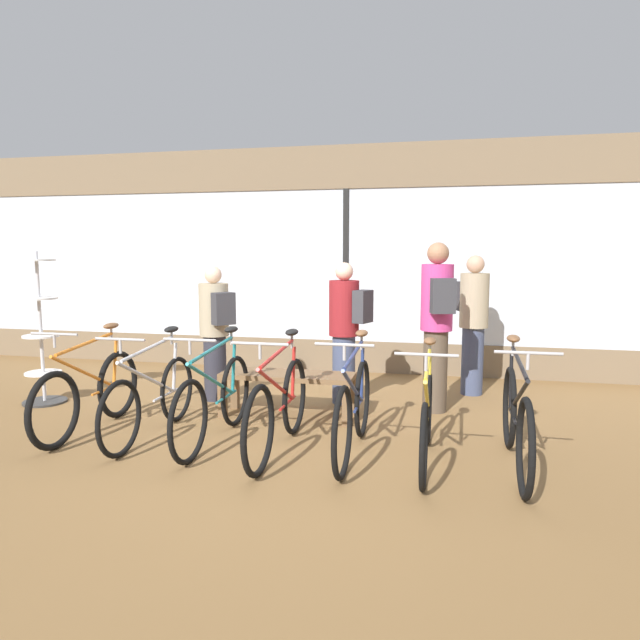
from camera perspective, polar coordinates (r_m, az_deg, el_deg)
ground_plane at (r=5.29m, az=-3.75°, el=-12.31°), size 24.00×24.00×0.00m
shop_back_wall at (r=8.15m, az=2.63°, el=6.24°), size 12.00×0.08×3.20m
bicycle_far_left at (r=5.97m, az=-22.06°, el=-6.75°), size 0.46×1.70×1.03m
bicycle_left at (r=5.61m, az=-16.47°, el=-7.41°), size 0.46×1.72×1.01m
bicycle_center_left at (r=5.33m, az=-10.46°, el=-7.86°), size 0.46×1.76×1.03m
bicycle_center at (r=5.01m, az=-4.14°, el=-8.67°), size 0.46×1.79×1.04m
bicycle_center_right at (r=4.94m, az=3.40°, el=-8.85°), size 0.46×1.76×1.04m
bicycle_right at (r=4.82m, az=10.62°, el=-9.69°), size 0.46×1.68×1.01m
bicycle_far_right at (r=4.88m, az=19.04°, el=-9.47°), size 0.46×1.80×1.04m
accessory_rack at (r=7.22m, az=-26.09°, el=-1.96°), size 0.48×0.48×1.74m
display_bench at (r=6.03m, az=-3.26°, el=-6.11°), size 1.40×0.44×0.47m
customer_near_rack at (r=6.70m, az=-10.44°, el=-0.89°), size 0.55×0.53×1.56m
customer_by_window at (r=7.12m, az=15.05°, el=0.01°), size 0.44×0.55×1.69m
customer_mid_floor at (r=6.46m, az=2.56°, el=-0.85°), size 0.55×0.44×1.61m
customer_near_bench at (r=6.22m, az=11.60°, el=-0.11°), size 0.42×0.54×1.83m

